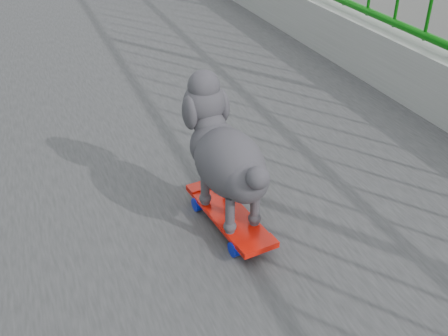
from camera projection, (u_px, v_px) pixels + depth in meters
name	position (u px, v px, depth m)	size (l,w,h in m)	color
skateboard	(229.00, 216.00, 1.87)	(0.18, 0.47, 0.06)	red
poodle	(226.00, 154.00, 1.76)	(0.25, 0.51, 0.43)	#272529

